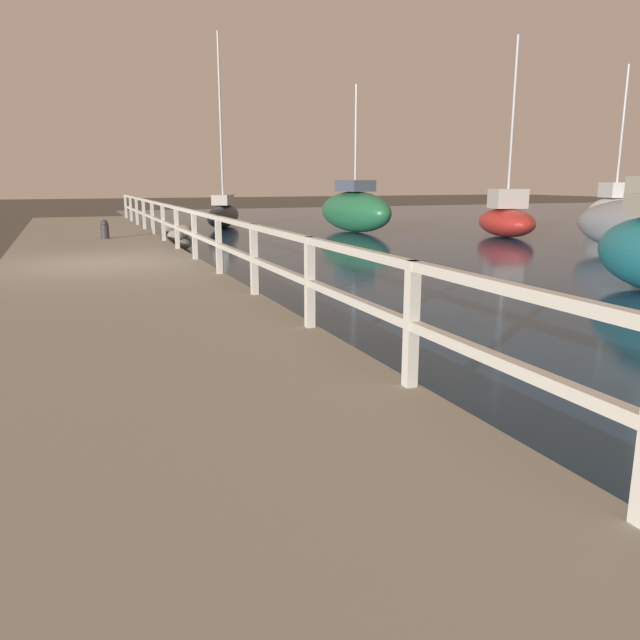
{
  "coord_description": "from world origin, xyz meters",
  "views": [
    {
      "loc": [
        -0.63,
        -13.58,
        1.98
      ],
      "look_at": [
        3.41,
        -3.58,
        -0.45
      ],
      "focal_mm": 35.0,
      "sensor_mm": 36.0,
      "label": 1
    }
  ],
  "objects": [
    {
      "name": "ground_plane",
      "position": [
        0.0,
        0.0,
        0.0
      ],
      "size": [
        120.0,
        120.0,
        0.0
      ],
      "primitive_type": "plane",
      "color": "#4C473D"
    },
    {
      "name": "dock_walkway",
      "position": [
        0.0,
        0.0,
        0.15
      ],
      "size": [
        4.05,
        36.0,
        0.3
      ],
      "color": "gray",
      "rests_on": "ground"
    },
    {
      "name": "railing",
      "position": [
        1.92,
        -0.0,
        1.01
      ],
      "size": [
        0.1,
        32.5,
        1.06
      ],
      "color": "silver",
      "rests_on": "dock_walkway"
    },
    {
      "name": "boulder_upstream",
      "position": [
        2.95,
        10.5,
        0.22
      ],
      "size": [
        0.57,
        0.52,
        0.43
      ],
      "color": "gray",
      "rests_on": "ground"
    },
    {
      "name": "boulder_far_strip",
      "position": [
        2.65,
        7.03,
        0.21
      ],
      "size": [
        0.56,
        0.51,
        0.42
      ],
      "color": "gray",
      "rests_on": "ground"
    },
    {
      "name": "boulder_near_dock",
      "position": [
        3.25,
        8.87,
        0.22
      ],
      "size": [
        0.59,
        0.53,
        0.44
      ],
      "color": "gray",
      "rests_on": "ground"
    },
    {
      "name": "boulder_downstream",
      "position": [
        2.52,
        4.84,
        0.15
      ],
      "size": [
        0.39,
        0.35,
        0.29
      ],
      "color": "#666056",
      "rests_on": "ground"
    },
    {
      "name": "mooring_bollard",
      "position": [
        0.41,
        5.89,
        0.57
      ],
      "size": [
        0.24,
        0.24,
        0.55
      ],
      "color": "#333338",
      "rests_on": "dock_walkway"
    },
    {
      "name": "sailboat_black",
      "position": [
        5.61,
        12.82,
        0.59
      ],
      "size": [
        2.85,
        4.68,
        7.8
      ],
      "rotation": [
        0.0,
        0.0,
        -0.44
      ],
      "color": "black",
      "rests_on": "water_surface"
    },
    {
      "name": "sailboat_white",
      "position": [
        19.08,
        4.8,
        0.77
      ],
      "size": [
        2.57,
        4.07,
        6.14
      ],
      "rotation": [
        0.0,
        0.0,
        -0.37
      ],
      "color": "white",
      "rests_on": "water_surface"
    },
    {
      "name": "sailboat_green",
      "position": [
        9.77,
        8.57,
        0.84
      ],
      "size": [
        2.12,
        4.46,
        5.45
      ],
      "rotation": [
        0.0,
        0.0,
        0.16
      ],
      "color": "#236B42",
      "rests_on": "water_surface"
    },
    {
      "name": "sailboat_red",
      "position": [
        13.84,
        4.62,
        0.64
      ],
      "size": [
        2.32,
        3.48,
        6.69
      ],
      "rotation": [
        0.0,
        0.0,
        -0.24
      ],
      "color": "red",
      "rests_on": "water_surface"
    }
  ]
}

